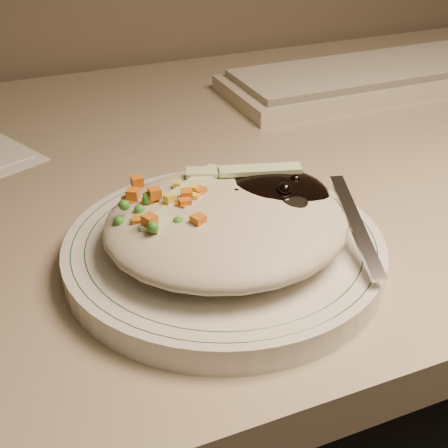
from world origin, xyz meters
name	(u,v)px	position (x,y,z in m)	size (l,w,h in m)	color
desk	(220,300)	(0.00, 1.38, 0.54)	(1.40, 0.70, 0.74)	gray
plate	(224,252)	(-0.07, 1.19, 0.75)	(0.26, 0.26, 0.02)	silver
plate_rim	(224,241)	(-0.07, 1.19, 0.76)	(0.24, 0.24, 0.00)	#144723
meal	(230,217)	(-0.07, 1.19, 0.78)	(0.21, 0.19, 0.05)	#ADA58C
keyboard	(376,76)	(0.29, 1.51, 0.75)	(0.43, 0.15, 0.03)	#B6B195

